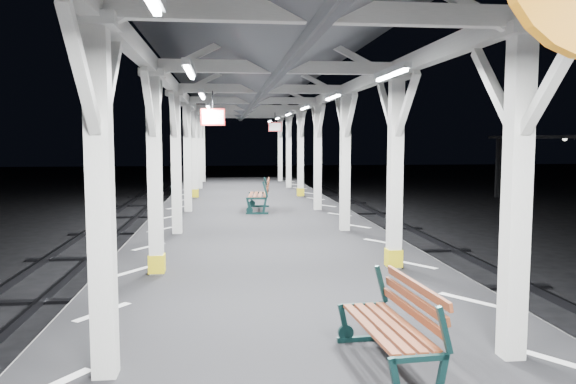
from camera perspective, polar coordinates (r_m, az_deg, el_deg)
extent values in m
plane|color=black|center=(7.97, 0.42, -18.40)|extent=(120.00, 120.00, 0.00)
cube|color=black|center=(7.78, 0.42, -15.03)|extent=(6.00, 50.00, 1.00)
cube|color=silver|center=(7.73, -18.31, -11.50)|extent=(1.00, 48.00, 0.01)
cube|color=silver|center=(8.26, 17.84, -10.38)|extent=(1.00, 48.00, 0.01)
cube|color=silver|center=(5.39, -18.48, -1.45)|extent=(0.22, 0.22, 3.20)
cube|color=silver|center=(5.46, -19.03, 16.13)|extent=(0.40, 0.40, 0.12)
cube|color=silver|center=(5.92, -17.70, 10.32)|extent=(0.10, 0.99, 0.99)
cube|color=silver|center=(4.85, -20.28, 11.38)|extent=(0.10, 0.99, 0.99)
cube|color=silver|center=(9.33, -13.37, 1.48)|extent=(0.22, 0.22, 3.20)
cube|color=silver|center=(9.36, -13.60, 11.67)|extent=(0.40, 0.40, 0.12)
cube|color=gold|center=(9.53, -13.18, -7.07)|extent=(0.26, 0.26, 0.30)
cube|color=silver|center=(9.87, -13.13, 8.38)|extent=(0.10, 0.99, 0.99)
cube|color=silver|center=(8.78, -13.97, 8.74)|extent=(0.10, 0.99, 0.99)
cube|color=silver|center=(13.30, -11.30, 2.66)|extent=(0.22, 0.22, 3.20)
cube|color=silver|center=(13.33, -11.43, 9.81)|extent=(0.40, 0.40, 0.12)
cube|color=silver|center=(13.84, -11.19, 7.53)|extent=(0.10, 0.99, 0.99)
cube|color=silver|center=(12.75, -11.60, 7.71)|extent=(0.10, 0.99, 0.99)
cube|color=silver|center=(17.28, -10.18, 3.30)|extent=(0.22, 0.22, 3.20)
cube|color=silver|center=(17.30, -10.27, 8.80)|extent=(0.40, 0.40, 0.12)
cube|color=silver|center=(17.83, -10.12, 7.06)|extent=(0.10, 0.99, 0.99)
cube|color=silver|center=(16.73, -10.37, 7.17)|extent=(0.10, 0.99, 0.99)
cube|color=silver|center=(21.28, -9.48, 3.70)|extent=(0.22, 0.22, 3.20)
cube|color=silver|center=(21.29, -9.55, 8.17)|extent=(0.40, 0.40, 0.12)
cube|color=gold|center=(21.36, -9.42, -0.11)|extent=(0.26, 0.26, 0.30)
cube|color=silver|center=(21.82, -9.45, 6.76)|extent=(0.10, 0.99, 0.99)
cube|color=silver|center=(20.72, -9.61, 6.83)|extent=(0.10, 0.99, 0.99)
cube|color=silver|center=(25.27, -9.00, 3.97)|extent=(0.22, 0.22, 3.20)
cube|color=silver|center=(25.28, -9.05, 7.73)|extent=(0.40, 0.40, 0.12)
cube|color=silver|center=(25.82, -8.98, 6.55)|extent=(0.10, 0.99, 0.99)
cube|color=silver|center=(24.72, -9.09, 6.60)|extent=(0.10, 0.99, 0.99)
cube|color=silver|center=(29.26, -8.65, 4.17)|extent=(0.22, 0.22, 3.20)
cube|color=silver|center=(29.28, -8.69, 7.42)|extent=(0.40, 0.40, 0.12)
cube|color=silver|center=(29.81, -8.64, 6.40)|extent=(0.10, 0.99, 0.99)
cube|color=silver|center=(28.71, -8.72, 6.44)|extent=(0.10, 0.99, 0.99)
cube|color=silver|center=(6.00, 22.18, -0.90)|extent=(0.22, 0.22, 3.20)
cube|color=silver|center=(6.06, 22.76, 14.90)|extent=(0.40, 0.40, 0.12)
cube|color=silver|center=(6.48, 20.20, 9.80)|extent=(0.10, 0.99, 0.99)
cube|color=silver|center=(5.52, 25.38, 10.43)|extent=(0.10, 0.99, 0.99)
cube|color=silver|center=(9.69, 10.82, 1.67)|extent=(0.22, 0.22, 3.20)
cube|color=silver|center=(9.73, 11.00, 11.48)|extent=(0.40, 0.40, 0.12)
cube|color=gold|center=(9.88, 10.68, -6.57)|extent=(0.26, 0.26, 0.30)
cube|color=silver|center=(10.21, 10.02, 8.33)|extent=(0.10, 0.99, 0.99)
cube|color=silver|center=(9.16, 11.98, 8.64)|extent=(0.10, 0.99, 0.99)
cube|color=silver|center=(13.56, 5.82, 2.79)|extent=(0.22, 0.22, 3.20)
cube|color=silver|center=(13.58, 5.89, 9.80)|extent=(0.40, 0.40, 0.12)
cube|color=silver|center=(14.09, 5.39, 7.57)|extent=(0.10, 0.99, 0.99)
cube|color=silver|center=(13.02, 6.38, 7.74)|extent=(0.10, 0.99, 0.99)
cube|color=silver|center=(17.48, 3.04, 3.40)|extent=(0.22, 0.22, 3.20)
cube|color=silver|center=(17.50, 3.07, 8.84)|extent=(0.40, 0.40, 0.12)
cube|color=silver|center=(18.02, 2.77, 7.12)|extent=(0.10, 0.99, 0.99)
cube|color=silver|center=(16.94, 3.37, 7.22)|extent=(0.10, 0.99, 0.99)
cube|color=silver|center=(21.44, 1.29, 3.78)|extent=(0.22, 0.22, 3.20)
cube|color=silver|center=(21.45, 1.29, 8.22)|extent=(0.40, 0.40, 0.12)
cube|color=gold|center=(21.53, 1.28, 0.00)|extent=(0.26, 0.26, 0.30)
cube|color=silver|center=(21.98, 1.10, 6.82)|extent=(0.10, 0.99, 0.99)
cube|color=silver|center=(20.89, 1.50, 6.89)|extent=(0.10, 0.99, 0.99)
cube|color=silver|center=(25.41, 0.08, 4.04)|extent=(0.22, 0.22, 3.20)
cube|color=silver|center=(25.42, 0.08, 7.79)|extent=(0.40, 0.40, 0.12)
cube|color=silver|center=(25.95, -0.06, 6.61)|extent=(0.10, 0.99, 0.99)
cube|color=silver|center=(24.86, 0.22, 6.66)|extent=(0.10, 0.99, 0.99)
cube|color=silver|center=(29.38, -0.81, 4.23)|extent=(0.22, 0.22, 3.20)
cube|color=silver|center=(29.40, -0.81, 7.47)|extent=(0.40, 0.40, 0.12)
cube|color=silver|center=(29.93, -0.91, 6.46)|extent=(0.10, 0.99, 0.99)
cube|color=silver|center=(28.83, -0.70, 6.49)|extent=(0.10, 0.99, 0.99)
cube|color=silver|center=(7.42, -15.60, 14.24)|extent=(0.18, 48.00, 0.24)
cube|color=silver|center=(7.87, 15.50, 13.72)|extent=(0.18, 48.00, 0.24)
cube|color=silver|center=(5.43, 3.08, 17.76)|extent=(4.20, 0.14, 0.20)
cube|color=silver|center=(9.35, -1.06, 12.57)|extent=(4.20, 0.14, 0.20)
cube|color=silver|center=(13.32, -2.69, 10.43)|extent=(4.20, 0.14, 0.20)
cube|color=silver|center=(17.30, -3.56, 9.28)|extent=(4.20, 0.14, 0.20)
cube|color=silver|center=(21.29, -4.11, 8.55)|extent=(4.20, 0.14, 0.20)
cube|color=silver|center=(25.28, -4.48, 8.06)|extent=(4.20, 0.14, 0.20)
cube|color=silver|center=(29.27, -4.75, 7.69)|extent=(4.20, 0.14, 0.20)
cube|color=#4F5157|center=(7.45, -10.09, 18.55)|extent=(2.80, 49.00, 1.45)
cube|color=#4F5157|center=(7.74, 10.54, 18.03)|extent=(2.80, 49.00, 1.45)
cube|color=silver|center=(7.30, -9.98, 12.28)|extent=(0.10, 1.35, 0.08)
cube|color=white|center=(7.30, -9.98, 11.89)|extent=(0.05, 1.25, 0.05)
cube|color=silver|center=(11.28, -8.71, 9.85)|extent=(0.10, 1.35, 0.08)
cube|color=white|center=(11.28, -8.71, 9.60)|extent=(0.05, 1.25, 0.05)
cube|color=silver|center=(15.27, -8.11, 8.69)|extent=(0.10, 1.35, 0.08)
cube|color=white|center=(15.27, -8.11, 8.50)|extent=(0.05, 1.25, 0.05)
cube|color=silver|center=(19.26, -7.76, 8.01)|extent=(0.10, 1.35, 0.08)
cube|color=white|center=(19.26, -7.76, 7.86)|extent=(0.05, 1.25, 0.05)
cube|color=silver|center=(23.26, -7.53, 7.56)|extent=(0.10, 1.35, 0.08)
cube|color=white|center=(23.26, -7.53, 7.44)|extent=(0.05, 1.25, 0.05)
cube|color=silver|center=(27.25, -7.37, 7.25)|extent=(0.10, 1.35, 0.08)
cube|color=white|center=(27.25, -7.37, 7.14)|extent=(0.05, 1.25, 0.05)
cube|color=silver|center=(7.61, 10.43, 11.99)|extent=(0.10, 1.35, 0.08)
cube|color=white|center=(7.60, 10.42, 11.62)|extent=(0.05, 1.25, 0.05)
cube|color=silver|center=(11.48, 4.57, 9.82)|extent=(0.10, 1.35, 0.08)
cube|color=white|center=(11.47, 4.56, 9.57)|extent=(0.05, 1.25, 0.05)
cube|color=silver|center=(15.41, 1.71, 8.71)|extent=(0.10, 1.35, 0.08)
cube|color=white|center=(15.41, 1.71, 8.53)|extent=(0.05, 1.25, 0.05)
cube|color=silver|center=(19.38, 0.02, 8.04)|extent=(0.10, 1.35, 0.08)
cube|color=white|center=(19.38, 0.02, 7.90)|extent=(0.05, 1.25, 0.05)
cube|color=silver|center=(23.35, -1.09, 7.60)|extent=(0.10, 1.35, 0.08)
cube|color=white|center=(23.35, -1.09, 7.48)|extent=(0.05, 1.25, 0.05)
cube|color=silver|center=(27.34, -1.87, 7.28)|extent=(0.10, 1.35, 0.08)
cube|color=white|center=(27.34, -1.87, 7.18)|extent=(0.05, 1.25, 0.05)
cylinder|color=black|center=(11.82, -7.67, 9.27)|extent=(0.02, 0.02, 0.36)
cube|color=red|center=(11.80, -7.65, 7.55)|extent=(0.50, 0.03, 0.35)
cube|color=white|center=(11.80, -7.65, 7.55)|extent=(0.44, 0.04, 0.29)
cylinder|color=black|center=(21.35, -1.33, 7.59)|extent=(0.02, 0.02, 0.36)
cube|color=red|center=(21.34, -1.33, 6.63)|extent=(0.50, 0.03, 0.35)
cube|color=white|center=(21.34, -1.33, 6.63)|extent=(0.44, 0.05, 0.29)
cube|color=black|center=(32.84, 20.54, 2.36)|extent=(0.20, 0.20, 3.30)
sphere|color=silver|center=(27.59, 26.31, 4.88)|extent=(0.20, 0.20, 0.20)
sphere|color=silver|center=(32.80, 20.63, 5.09)|extent=(0.20, 0.20, 0.20)
cube|color=black|center=(4.96, 10.91, -18.47)|extent=(0.15, 0.06, 0.44)
cube|color=black|center=(5.11, 15.28, -17.83)|extent=(0.13, 0.06, 0.44)
cube|color=black|center=(4.97, 15.61, -13.37)|extent=(0.16, 0.06, 0.42)
cube|color=black|center=(6.42, 7.55, -14.57)|extent=(0.57, 0.10, 0.06)
cube|color=black|center=(6.30, 5.72, -13.12)|extent=(0.15, 0.06, 0.44)
cube|color=black|center=(6.42, 9.23, -12.81)|extent=(0.13, 0.06, 0.44)
cube|color=black|center=(6.31, 9.45, -9.19)|extent=(0.16, 0.06, 0.42)
cube|color=maroon|center=(5.55, 8.19, -13.46)|extent=(0.19, 1.44, 0.03)
cube|color=maroon|center=(5.59, 9.42, -13.34)|extent=(0.19, 1.44, 0.03)
cube|color=maroon|center=(5.63, 10.63, -13.22)|extent=(0.19, 1.44, 0.03)
cube|color=maroon|center=(5.68, 11.83, -13.09)|extent=(0.19, 1.44, 0.03)
cube|color=maroon|center=(5.66, 12.49, -11.75)|extent=(0.15, 1.44, 0.09)
cube|color=maroon|center=(5.63, 12.69, -10.53)|extent=(0.15, 1.44, 0.09)
cube|color=maroon|center=(5.61, 12.90, -9.30)|extent=(0.15, 1.44, 0.09)
cube|color=black|center=(16.52, -3.16, -2.18)|extent=(0.66, 0.13, 0.07)
cube|color=black|center=(16.50, -4.00, -1.42)|extent=(0.17, 0.07, 0.51)
cube|color=black|center=(16.48, -2.39, -1.42)|extent=(0.16, 0.07, 0.51)
cube|color=black|center=(16.43, -2.32, 0.26)|extent=(0.18, 0.07, 0.48)
cube|color=black|center=(18.26, -2.97, -1.44)|extent=(0.66, 0.13, 0.07)
cube|color=black|center=(18.25, -3.73, -0.76)|extent=(0.17, 0.07, 0.51)
cube|color=black|center=(18.23, -2.28, -0.76)|extent=(0.16, 0.07, 0.51)
cube|color=black|center=(18.18, -2.22, 0.76)|extent=(0.18, 0.07, 0.48)
cube|color=maroon|center=(17.35, -3.79, -0.28)|extent=(0.25, 1.67, 0.04)
cube|color=maroon|center=(17.34, -3.32, -0.28)|extent=(0.25, 1.67, 0.04)
cube|color=maroon|center=(17.33, -2.85, -0.28)|extent=(0.25, 1.67, 0.04)
cube|color=maroon|center=(17.33, -2.38, -0.28)|extent=(0.25, 1.67, 0.04)
cube|color=maroon|center=(17.32, -2.12, 0.23)|extent=(0.21, 1.67, 0.10)
cube|color=maroon|center=(17.30, -2.05, 0.70)|extent=(0.21, 1.67, 0.10)
cube|color=maroon|center=(17.29, -1.98, 1.18)|extent=(0.21, 1.67, 0.10)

